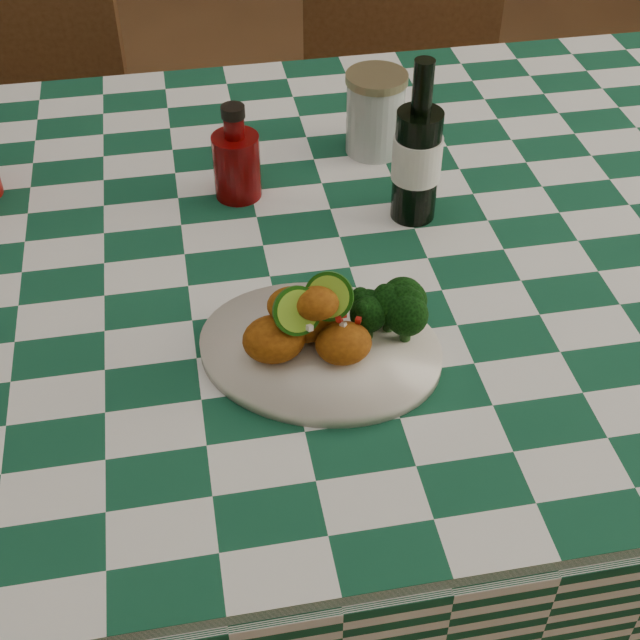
{
  "coord_description": "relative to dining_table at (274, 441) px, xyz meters",
  "views": [
    {
      "loc": [
        -0.09,
        -0.93,
        1.5
      ],
      "look_at": [
        0.04,
        -0.22,
        0.84
      ],
      "focal_mm": 50.0,
      "sensor_mm": 36.0,
      "label": 1
    }
  ],
  "objects": [
    {
      "name": "broccoli_side",
      "position": [
        0.11,
        -0.2,
        0.44
      ],
      "size": [
        0.09,
        0.09,
        0.06
      ],
      "primitive_type": null,
      "color": "black",
      "rests_on": "plate"
    },
    {
      "name": "dining_table",
      "position": [
        0.0,
        0.0,
        0.0
      ],
      "size": [
        1.66,
        1.06,
        0.79
      ],
      "primitive_type": null,
      "color": "#124830",
      "rests_on": "ground"
    },
    {
      "name": "fried_chicken_pile",
      "position": [
        0.03,
        -0.22,
        0.45
      ],
      "size": [
        0.13,
        0.1,
        0.08
      ],
      "primitive_type": null,
      "color": "#A1560F",
      "rests_on": "plate"
    },
    {
      "name": "wooden_chair_right",
      "position": [
        0.37,
        0.75,
        0.09
      ],
      "size": [
        0.56,
        0.57,
        0.96
      ],
      "primitive_type": null,
      "rotation": [
        0.0,
        0.0,
        -0.32
      ],
      "color": "#472814",
      "rests_on": "ground"
    },
    {
      "name": "mason_jar",
      "position": [
        0.2,
        0.21,
        0.45
      ],
      "size": [
        0.11,
        0.11,
        0.12
      ],
      "primitive_type": null,
      "rotation": [
        0.0,
        0.0,
        0.25
      ],
      "color": "#B2BCBA",
      "rests_on": "dining_table"
    },
    {
      "name": "beer_bottle",
      "position": [
        0.21,
        0.03,
        0.51
      ],
      "size": [
        0.08,
        0.08,
        0.23
      ],
      "primitive_type": null,
      "rotation": [
        0.0,
        0.0,
        -0.25
      ],
      "color": "black",
      "rests_on": "dining_table"
    },
    {
      "name": "plate",
      "position": [
        0.04,
        -0.22,
        0.4
      ],
      "size": [
        0.34,
        0.31,
        0.02
      ],
      "primitive_type": null,
      "rotation": [
        0.0,
        0.0,
        -0.4
      ],
      "color": "silver",
      "rests_on": "dining_table"
    },
    {
      "name": "ketchup_bottle",
      "position": [
        -0.02,
        0.12,
        0.46
      ],
      "size": [
        0.08,
        0.08,
        0.14
      ],
      "primitive_type": null,
      "rotation": [
        0.0,
        0.0,
        0.24
      ],
      "color": "#5B0405",
      "rests_on": "dining_table"
    },
    {
      "name": "wooden_chair_left",
      "position": [
        -0.4,
        0.74,
        0.02
      ],
      "size": [
        0.44,
        0.45,
        0.83
      ],
      "primitive_type": null,
      "rotation": [
        0.0,
        0.0,
        -0.15
      ],
      "color": "#472814",
      "rests_on": "ground"
    },
    {
      "name": "ground",
      "position": [
        0.0,
        0.0,
        -0.39
      ],
      "size": [
        5.0,
        5.0,
        0.0
      ],
      "primitive_type": "plane",
      "color": "brown",
      "rests_on": "ground"
    }
  ]
}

